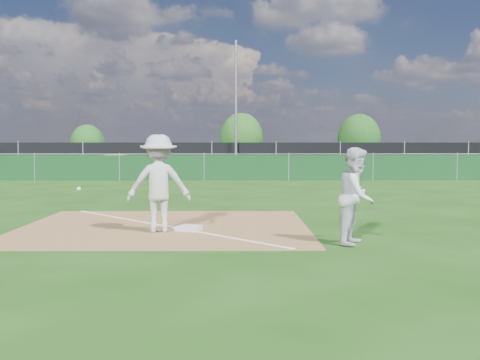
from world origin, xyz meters
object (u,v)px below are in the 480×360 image
(light_pole, at_px, (236,106))
(play_at_first, at_px, (159,183))
(first_base, at_px, (189,228))
(tree_left, at_px, (87,144))
(runner, at_px, (357,196))
(tree_mid, at_px, (241,138))
(car_left, at_px, (157,157))
(car_mid, at_px, (193,158))
(car_right, at_px, (286,160))
(tree_right, at_px, (359,138))

(light_pole, bearing_deg, play_at_first, -93.88)
(first_base, relative_size, tree_left, 0.13)
(runner, xyz_separation_m, tree_mid, (-1.67, 35.44, 1.35))
(car_left, relative_size, tree_mid, 1.10)
(car_mid, relative_size, car_right, 1.05)
(runner, height_order, car_mid, runner)
(light_pole, bearing_deg, tree_left, 139.77)
(runner, distance_m, car_left, 29.63)
(light_pole, relative_size, car_left, 1.71)
(tree_left, height_order, tree_mid, tree_mid)
(tree_left, xyz_separation_m, tree_mid, (12.40, 1.72, 0.53))
(car_left, distance_m, tree_right, 16.92)
(car_mid, bearing_deg, car_left, 94.57)
(light_pole, bearing_deg, first_base, -92.44)
(runner, bearing_deg, car_left, 41.19)
(car_left, distance_m, car_mid, 2.50)
(car_mid, height_order, car_right, car_mid)
(first_base, bearing_deg, tree_left, 108.80)
(car_left, relative_size, car_mid, 1.09)
(tree_left, bearing_deg, runner, -67.34)
(car_right, bearing_deg, play_at_first, 158.69)
(car_right, height_order, tree_left, tree_left)
(runner, bearing_deg, car_mid, 36.38)
(play_at_first, xyz_separation_m, tree_right, (11.66, 33.50, 1.16))
(car_mid, relative_size, tree_left, 1.33)
(light_pole, height_order, tree_left, light_pole)
(car_mid, bearing_deg, tree_mid, -28.46)
(light_pole, distance_m, car_right, 6.55)
(car_mid, bearing_deg, tree_right, -66.24)
(car_mid, relative_size, tree_mid, 1.01)
(play_at_first, bearing_deg, car_left, 98.43)
(play_at_first, bearing_deg, car_right, 79.38)
(car_left, height_order, tree_right, tree_right)
(first_base, distance_m, play_at_first, 1.10)
(light_pole, distance_m, first_base, 22.58)
(tree_right, bearing_deg, tree_left, -177.42)
(car_right, xyz_separation_m, tree_right, (6.64, 6.73, 1.53))
(play_at_first, height_order, car_right, play_at_first)
(play_at_first, distance_m, runner, 3.85)
(tree_mid, distance_m, tree_right, 9.71)
(light_pole, xyz_separation_m, tree_left, (-11.95, 10.11, -2.33))
(runner, height_order, tree_left, tree_left)
(light_pole, xyz_separation_m, tree_mid, (0.46, 11.83, -1.80))
(light_pole, bearing_deg, car_right, 51.30)
(car_mid, distance_m, car_right, 6.65)
(first_base, distance_m, tree_right, 35.18)
(first_base, xyz_separation_m, runner, (3.08, -1.40, 0.79))
(play_at_first, height_order, tree_left, tree_left)
(first_base, relative_size, tree_right, 0.10)
(play_at_first, height_order, car_left, play_at_first)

